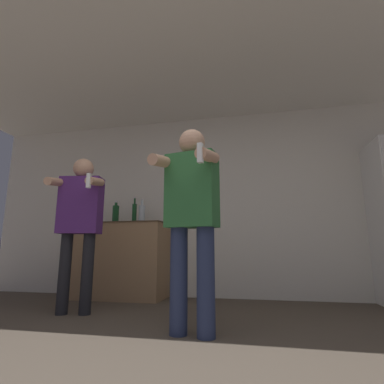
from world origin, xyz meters
name	(u,v)px	position (x,y,z in m)	size (l,w,h in m)	color
wall_back	(217,203)	(0.00, 2.85, 1.27)	(7.00, 0.06, 2.55)	silver
ceiling_slab	(197,57)	(0.00, 1.41, 2.57)	(7.00, 3.34, 0.05)	silver
counter	(121,260)	(-1.27, 2.54, 0.49)	(1.23, 0.60, 0.99)	#997551
bottle_clear_vodka	(93,216)	(-1.70, 2.48, 1.09)	(0.08, 0.08, 0.28)	#194723
bottle_tall_gin	(116,213)	(-1.36, 2.48, 1.12)	(0.09, 0.09, 0.31)	#194723
bottle_dark_rum	(142,213)	(-0.97, 2.48, 1.11)	(0.09, 0.09, 0.32)	silver
bottle_amber_bourbon	(134,212)	(-1.08, 2.48, 1.12)	(0.06, 0.06, 0.35)	#194723
person_woman_foreground	(192,211)	(0.04, 0.98, 0.92)	(0.52, 0.49, 1.59)	navy
person_man_side	(80,216)	(-1.26, 1.48, 0.96)	(0.53, 0.51, 1.58)	black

